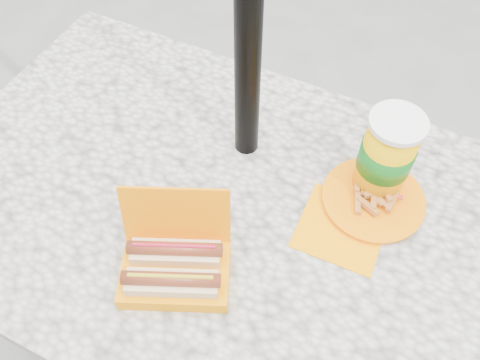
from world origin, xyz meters
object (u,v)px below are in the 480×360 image
at_px(umbrella_pole, 249,8).
at_px(hotdog_box, 175,267).
at_px(fries_plate, 371,200).
at_px(soda_cup, 386,156).

xyz_separation_m(umbrella_pole, hotdog_box, (0.02, -0.33, -0.31)).
bearing_deg(umbrella_pole, fries_plate, -5.11).
relative_size(fries_plate, soda_cup, 1.37).
distance_m(hotdog_box, soda_cup, 0.45).
height_order(fries_plate, soda_cup, soda_cup).
xyz_separation_m(umbrella_pole, soda_cup, (0.28, 0.02, -0.25)).
relative_size(hotdog_box, soda_cup, 1.21).
xyz_separation_m(umbrella_pole, fries_plate, (0.29, -0.03, -0.34)).
relative_size(hotdog_box, fries_plate, 0.88).
distance_m(umbrella_pole, soda_cup, 0.38).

